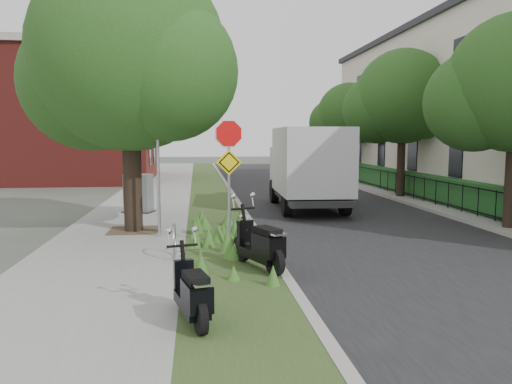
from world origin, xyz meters
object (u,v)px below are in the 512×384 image
scooter_far (194,299)px  utility_cabinet (138,194)px  box_truck (308,165)px  sign_assembly (229,156)px  scooter_near (263,249)px

scooter_far → utility_cabinet: size_ratio=1.18×
box_truck → sign_assembly: bearing=-118.0°
sign_assembly → utility_cabinet: bearing=116.3°
box_truck → utility_cabinet: 6.40m
scooter_far → utility_cabinet: bearing=100.3°
scooter_far → box_truck: 12.55m
scooter_near → box_truck: (2.94, 8.96, 1.18)m
scooter_near → utility_cabinet: utility_cabinet is taller
sign_assembly → scooter_far: bearing=-99.3°
sign_assembly → box_truck: (3.44, 6.47, -0.59)m
utility_cabinet → scooter_far: bearing=-79.7°
sign_assembly → scooter_far: sign_assembly is taller
scooter_far → utility_cabinet: (-2.00, 11.02, 0.28)m
sign_assembly → scooter_near: (0.50, -2.49, -1.77)m
scooter_near → box_truck: bearing=71.9°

